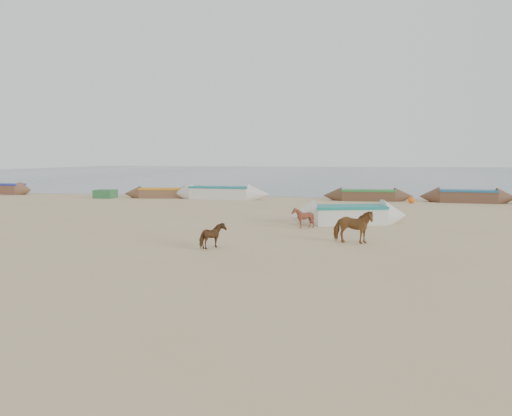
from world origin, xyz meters
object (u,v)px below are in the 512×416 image
Objects in this scene: calf_front at (303,218)px; calf_right at (213,236)px; near_canoe at (349,215)px; cow_adult at (353,227)px.

calf_front is 1.08× the size of calf_right.
calf_front is 2.53m from near_canoe.
near_canoe is at bearing 145.62° from calf_front.
near_canoe is (-0.20, 5.12, -0.17)m from cow_adult.
cow_adult is 1.57× the size of calf_front.
cow_adult is 4.01m from calf_front.
near_canoe is at bearing 8.51° from cow_adult.
cow_adult is 0.26× the size of near_canoe.
near_canoe reaches higher than calf_right.
cow_adult is 4.85m from calf_right.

